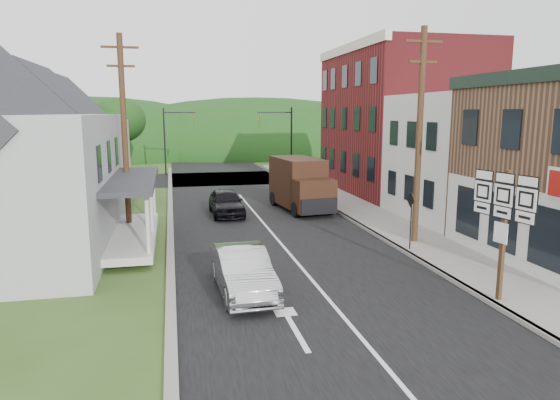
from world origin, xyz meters
TOP-DOWN VIEW (x-y plane):
  - ground at (0.00, 0.00)m, footprint 120.00×120.00m
  - road at (0.00, 10.00)m, footprint 9.00×90.00m
  - cross_road at (0.00, 27.00)m, footprint 60.00×9.00m
  - sidewalk_right at (5.90, 8.00)m, footprint 2.80×55.00m
  - curb_right at (4.55, 8.00)m, footprint 0.20×55.00m
  - curb_left at (-4.65, 8.00)m, footprint 0.30×55.00m
  - storefront_white at (11.30, 7.50)m, footprint 8.00×7.00m
  - storefront_red at (11.30, 17.00)m, footprint 8.00×12.00m
  - house_blue at (-11.00, 17.00)m, footprint 7.14×8.16m
  - house_cream at (-11.50, 26.00)m, footprint 7.14×8.16m
  - utility_pole_right at (5.60, 3.50)m, footprint 1.60×0.26m
  - utility_pole_left at (-6.50, 8.00)m, footprint 1.60×0.26m
  - traffic_signal_right at (4.30, 23.50)m, footprint 2.87×0.20m
  - traffic_signal_left at (-4.30, 30.50)m, footprint 2.87×0.20m
  - tree_left_d at (-9.00, 32.00)m, footprint 4.80×4.80m
  - forested_ridge at (0.00, 55.00)m, footprint 90.00×30.00m
  - silver_sedan at (-2.44, -0.81)m, footprint 1.73×4.40m
  - dark_sedan at (-1.62, 11.32)m, footprint 1.78×4.24m
  - delivery_van at (2.72, 11.88)m, footprint 2.75×5.56m
  - route_sign_cluster at (4.75, -3.31)m, footprint 0.48×2.16m
  - warning_sign at (4.78, 2.33)m, footprint 0.10×0.65m

SIDE VIEW (x-z plane):
  - ground at x=0.00m, z-range 0.00..0.00m
  - road at x=0.00m, z-range -0.01..0.01m
  - cross_road at x=0.00m, z-range -0.01..0.01m
  - forested_ridge at x=0.00m, z-range -8.00..8.00m
  - curb_left at x=-4.65m, z-range 0.00..0.12m
  - sidewalk_right at x=5.90m, z-range 0.00..0.15m
  - curb_right at x=4.55m, z-range 0.00..0.15m
  - silver_sedan at x=-2.44m, z-range 0.00..1.43m
  - dark_sedan at x=-1.62m, z-range 0.00..1.43m
  - delivery_van at x=2.72m, z-range 0.02..3.01m
  - warning_sign at x=4.78m, z-range 0.48..2.83m
  - route_sign_cluster at x=4.75m, z-range 0.72..4.54m
  - storefront_white at x=11.30m, z-range 0.00..6.50m
  - house_blue at x=-11.00m, z-range 0.05..7.33m
  - house_cream at x=-11.50m, z-range 0.05..7.33m
  - traffic_signal_right at x=4.30m, z-range 0.76..6.76m
  - traffic_signal_left at x=-4.30m, z-range 0.76..6.76m
  - utility_pole_right at x=5.60m, z-range 0.16..9.16m
  - utility_pole_left at x=-6.50m, z-range 0.16..9.16m
  - tree_left_d at x=-9.00m, z-range 1.41..8.35m
  - storefront_red at x=11.30m, z-range 0.00..10.00m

